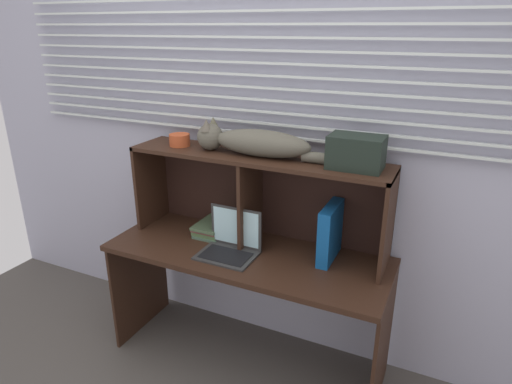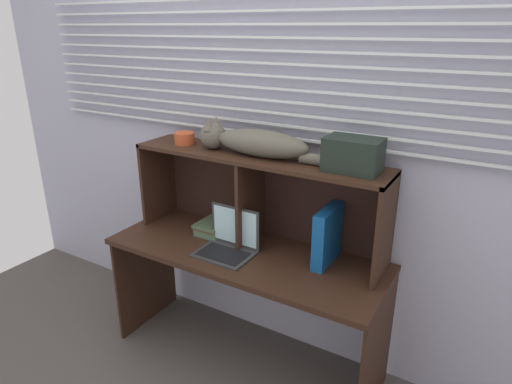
% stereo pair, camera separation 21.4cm
% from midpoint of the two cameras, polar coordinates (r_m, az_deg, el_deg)
% --- Properties ---
extents(ground_plane, '(4.40, 4.40, 0.00)m').
position_cam_midpoint_polar(ground_plane, '(2.68, -5.99, -23.45)').
color(ground_plane, '#4C4742').
extents(back_panel_with_blinds, '(4.40, 0.08, 2.50)m').
position_cam_midpoint_polar(back_panel_with_blinds, '(2.48, -0.52, 6.67)').
color(back_panel_with_blinds, '#AAAABF').
rests_on(back_panel_with_blinds, ground).
extents(desk, '(1.54, 0.57, 0.71)m').
position_cam_midpoint_polar(desk, '(2.48, -3.77, -10.44)').
color(desk, '#321D13').
rests_on(desk, ground).
extents(hutch_shelf_unit, '(1.43, 0.30, 0.51)m').
position_cam_midpoint_polar(hutch_shelf_unit, '(2.40, -2.28, 1.22)').
color(hutch_shelf_unit, '#321D13').
rests_on(hutch_shelf_unit, desk).
extents(cat, '(0.88, 0.16, 0.18)m').
position_cam_midpoint_polar(cat, '(2.31, -2.96, 6.40)').
color(cat, '#565246').
rests_on(cat, hutch_shelf_unit).
extents(laptop, '(0.30, 0.23, 0.24)m').
position_cam_midpoint_polar(laptop, '(2.39, -5.92, -6.75)').
color(laptop, '#313131').
rests_on(laptop, desk).
extents(binder_upright, '(0.06, 0.26, 0.30)m').
position_cam_midpoint_polar(binder_upright, '(2.29, 6.91, -5.26)').
color(binder_upright, '#114D91').
rests_on(binder_upright, desk).
extents(book_stack, '(0.17, 0.24, 0.07)m').
position_cam_midpoint_polar(book_stack, '(2.63, -7.94, -4.62)').
color(book_stack, '#48644F').
rests_on(book_stack, desk).
extents(small_basket, '(0.12, 0.12, 0.07)m').
position_cam_midpoint_polar(small_basket, '(2.56, -12.21, 6.54)').
color(small_basket, '#B54825').
rests_on(small_basket, hutch_shelf_unit).
extents(storage_box, '(0.26, 0.17, 0.16)m').
position_cam_midpoint_polar(storage_box, '(2.11, 9.96, 5.04)').
color(storage_box, black).
rests_on(storage_box, hutch_shelf_unit).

